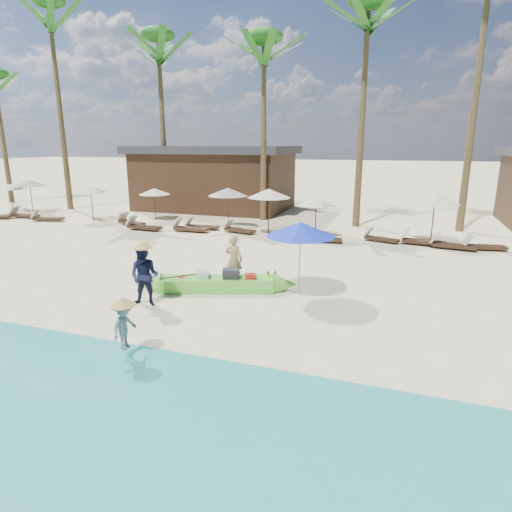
% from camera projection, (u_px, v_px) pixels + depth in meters
% --- Properties ---
extents(ground, '(240.00, 240.00, 0.00)m').
position_uv_depth(ground, '(216.00, 311.00, 11.66)').
color(ground, '#F7E8B6').
rests_on(ground, ground).
extents(wet_sand_strip, '(240.00, 4.50, 0.01)m').
position_uv_depth(wet_sand_strip, '(91.00, 417.00, 7.09)').
color(wet_sand_strip, tan).
rests_on(wet_sand_strip, ground).
extents(green_canoe, '(5.33, 2.15, 0.70)m').
position_uv_depth(green_canoe, '(217.00, 283.00, 13.18)').
color(green_canoe, '#5DCF3F').
rests_on(green_canoe, ground).
extents(tourist, '(0.60, 0.42, 1.60)m').
position_uv_depth(tourist, '(234.00, 259.00, 13.78)').
color(tourist, tan).
rests_on(tourist, ground).
extents(vendor_green, '(0.95, 0.80, 1.72)m').
position_uv_depth(vendor_green, '(145.00, 276.00, 11.84)').
color(vendor_green, '#151A3A').
rests_on(vendor_green, ground).
extents(vendor_yellow, '(0.42, 0.69, 1.03)m').
position_uv_depth(vendor_yellow, '(124.00, 326.00, 8.98)').
color(vendor_yellow, gray).
rests_on(vendor_yellow, ground).
extents(blue_umbrella, '(2.07, 2.07, 2.22)m').
position_uv_depth(blue_umbrella, '(300.00, 229.00, 12.38)').
color(blue_umbrella, '#99999E').
rests_on(blue_umbrella, ground).
extents(resort_parasol_0, '(1.83, 1.83, 1.88)m').
position_uv_depth(resort_parasol_0, '(9.00, 187.00, 28.24)').
color(resort_parasol_0, '#3A2218').
rests_on(resort_parasol_0, ground).
extents(resort_parasol_1, '(2.10, 2.10, 2.16)m').
position_uv_depth(resort_parasol_1, '(29.00, 183.00, 28.10)').
color(resort_parasol_1, '#3A2218').
rests_on(resort_parasol_1, ground).
extents(lounger_1_right, '(1.88, 0.70, 0.63)m').
position_uv_depth(lounger_1_right, '(23.00, 215.00, 26.34)').
color(lounger_1_right, '#3A2218').
rests_on(lounger_1_right, ground).
extents(resort_parasol_2, '(2.02, 2.02, 2.08)m').
position_uv_depth(resort_parasol_2, '(91.00, 189.00, 24.87)').
color(resort_parasol_2, '#3A2218').
rests_on(resort_parasol_2, ground).
extents(lounger_2_left, '(1.90, 1.07, 0.62)m').
position_uv_depth(lounger_2_left, '(46.00, 218.00, 25.24)').
color(lounger_2_left, '#3A2218').
rests_on(lounger_2_left, ground).
extents(resort_parasol_3, '(1.84, 1.84, 1.89)m').
position_uv_depth(resort_parasol_3, '(154.00, 191.00, 25.25)').
color(resort_parasol_3, '#3A2218').
rests_on(resort_parasol_3, ground).
extents(lounger_3_left, '(1.95, 1.14, 0.63)m').
position_uv_depth(lounger_3_left, '(130.00, 222.00, 23.92)').
color(lounger_3_left, '#3A2218').
rests_on(lounger_3_left, ground).
extents(lounger_3_right, '(2.00, 0.72, 0.67)m').
position_uv_depth(lounger_3_right, '(142.00, 226.00, 22.59)').
color(lounger_3_right, '#3A2218').
rests_on(lounger_3_right, ground).
extents(resort_parasol_4, '(2.13, 2.13, 2.19)m').
position_uv_depth(resort_parasol_4, '(228.00, 192.00, 22.50)').
color(resort_parasol_4, '#3A2218').
rests_on(resort_parasol_4, ground).
extents(lounger_4_left, '(1.83, 0.69, 0.61)m').
position_uv_depth(lounger_4_left, '(201.00, 226.00, 22.77)').
color(lounger_4_left, '#3A2218').
rests_on(lounger_4_left, ground).
extents(lounger_4_right, '(1.92, 0.66, 0.64)m').
position_uv_depth(lounger_4_right, '(189.00, 228.00, 22.17)').
color(lounger_4_right, '#3A2218').
rests_on(lounger_4_right, ground).
extents(resort_parasol_5, '(2.21, 2.21, 2.28)m').
position_uv_depth(resort_parasol_5, '(269.00, 193.00, 21.16)').
color(resort_parasol_5, '#3A2218').
rests_on(resort_parasol_5, ground).
extents(lounger_5_left, '(1.82, 0.93, 0.59)m').
position_uv_depth(lounger_5_left, '(238.00, 229.00, 21.88)').
color(lounger_5_left, '#3A2218').
rests_on(lounger_5_left, ground).
extents(resort_parasol_6, '(1.89, 1.89, 1.95)m').
position_uv_depth(resort_parasol_6, '(316.00, 201.00, 20.48)').
color(resort_parasol_6, '#3A2218').
rests_on(resort_parasol_6, ground).
extents(lounger_6_left, '(1.80, 0.77, 0.59)m').
position_uv_depth(lounger_6_left, '(321.00, 238.00, 19.76)').
color(lounger_6_left, '#3A2218').
rests_on(lounger_6_left, ground).
extents(lounger_6_right, '(1.70, 0.98, 0.55)m').
position_uv_depth(lounger_6_right, '(380.00, 238.00, 19.89)').
color(lounger_6_right, '#3A2218').
rests_on(lounger_6_right, ground).
extents(resort_parasol_7, '(2.19, 2.19, 2.26)m').
position_uv_depth(resort_parasol_7, '(435.00, 199.00, 19.06)').
color(resort_parasol_7, '#3A2218').
rests_on(resort_parasol_7, ground).
extents(lounger_7_left, '(1.98, 0.84, 0.65)m').
position_uv_depth(lounger_7_left, '(420.00, 240.00, 19.22)').
color(lounger_7_left, '#3A2218').
rests_on(lounger_7_left, ground).
extents(lounger_7_right, '(1.94, 0.85, 0.64)m').
position_uv_depth(lounger_7_right, '(451.00, 244.00, 18.47)').
color(lounger_7_right, '#3A2218').
rests_on(lounger_7_right, ground).
extents(lounger_8_left, '(1.84, 0.85, 0.60)m').
position_uv_depth(lounger_8_left, '(482.00, 245.00, 18.30)').
color(lounger_8_left, '#3A2218').
rests_on(lounger_8_left, ground).
extents(palm_1, '(2.08, 2.08, 13.60)m').
position_uv_depth(palm_1, '(52.00, 41.00, 27.38)').
color(palm_1, brown).
rests_on(palm_1, ground).
extents(palm_2, '(2.08, 2.08, 11.33)m').
position_uv_depth(palm_2, '(159.00, 65.00, 26.44)').
color(palm_2, brown).
rests_on(palm_2, ground).
extents(palm_3, '(2.08, 2.08, 10.52)m').
position_uv_depth(palm_3, '(264.00, 66.00, 23.60)').
color(palm_3, brown).
rests_on(palm_3, ground).
extents(palm_4, '(2.08, 2.08, 11.70)m').
position_uv_depth(palm_4, '(367.00, 40.00, 21.39)').
color(palm_4, brown).
rests_on(palm_4, ground).
extents(palm_5, '(2.08, 2.08, 13.60)m').
position_uv_depth(palm_5, '(487.00, 1.00, 19.70)').
color(palm_5, brown).
rests_on(palm_5, ground).
extents(pavilion_west, '(10.80, 6.60, 4.30)m').
position_uv_depth(pavilion_west, '(214.00, 177.00, 29.64)').
color(pavilion_west, '#3A2218').
rests_on(pavilion_west, ground).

